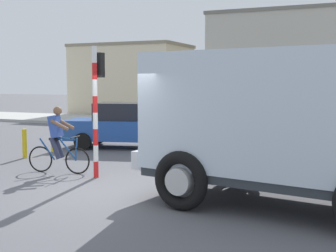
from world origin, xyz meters
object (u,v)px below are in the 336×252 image
(truck_foreground, at_px, (290,119))
(cyclist, at_px, (58,140))
(pedestrian_near_kerb, at_px, (207,117))
(bollard_near, at_px, (25,144))
(bollard_far, at_px, (53,138))
(car_red_near, at_px, (125,125))
(traffic_light_pole, at_px, (97,93))

(truck_foreground, distance_m, cyclist, 6.09)
(pedestrian_near_kerb, xyz_separation_m, bollard_near, (-3.36, -7.59, -0.40))
(bollard_far, bearing_deg, car_red_near, 46.27)
(traffic_light_pole, relative_size, bollard_near, 3.56)
(bollard_far, bearing_deg, traffic_light_pole, -39.27)
(traffic_light_pole, distance_m, bollard_near, 4.23)
(truck_foreground, bearing_deg, bollard_near, 163.41)
(truck_foreground, relative_size, pedestrian_near_kerb, 3.55)
(pedestrian_near_kerb, height_order, bollard_near, pedestrian_near_kerb)
(cyclist, bearing_deg, traffic_light_pole, -0.75)
(car_red_near, height_order, pedestrian_near_kerb, pedestrian_near_kerb)
(cyclist, height_order, bollard_near, cyclist)
(truck_foreground, xyz_separation_m, cyclist, (-5.96, 0.97, -0.80))
(truck_foreground, relative_size, traffic_light_pole, 1.80)
(pedestrian_near_kerb, distance_m, bollard_near, 8.31)
(bollard_near, bearing_deg, pedestrian_near_kerb, 66.12)
(truck_foreground, height_order, pedestrian_near_kerb, truck_foreground)
(truck_foreground, xyz_separation_m, car_red_near, (-6.60, 5.72, -0.85))
(traffic_light_pole, bearing_deg, pedestrian_near_kerb, 91.44)
(pedestrian_near_kerb, xyz_separation_m, bollard_far, (-3.36, -6.19, -0.40))
(car_red_near, distance_m, pedestrian_near_kerb, 4.65)
(cyclist, bearing_deg, bollard_near, 147.62)
(truck_foreground, relative_size, cyclist, 3.34)
(truck_foreground, xyz_separation_m, pedestrian_near_kerb, (-4.99, 10.08, -0.82))
(bollard_far, bearing_deg, pedestrian_near_kerb, 61.50)
(truck_foreground, distance_m, bollard_far, 9.30)
(cyclist, bearing_deg, bollard_far, 129.37)
(cyclist, relative_size, traffic_light_pole, 0.54)
(truck_foreground, bearing_deg, pedestrian_near_kerb, 116.36)
(truck_foreground, height_order, car_red_near, truck_foreground)
(traffic_light_pole, xyz_separation_m, bollard_far, (-3.59, 2.93, -1.62))
(truck_foreground, xyz_separation_m, bollard_far, (-8.35, 3.89, -1.22))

